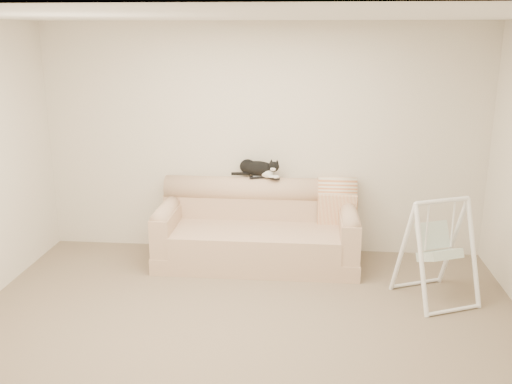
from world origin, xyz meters
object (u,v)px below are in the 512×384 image
baby_swing (437,249)px  tuxedo_cat (258,168)px  remote_a (257,177)px  remote_b (273,178)px  sofa (258,231)px

baby_swing → tuxedo_cat: bearing=149.9°
baby_swing → remote_a: bearing=150.7°
remote_b → tuxedo_cat: 0.20m
sofa → tuxedo_cat: 0.70m
remote_a → tuxedo_cat: 0.10m
remote_a → tuxedo_cat: (0.01, 0.03, 0.09)m
remote_a → baby_swing: bearing=-29.3°
remote_b → baby_swing: 1.94m
baby_swing → sofa: bearing=156.3°
remote_a → tuxedo_cat: size_ratio=0.33×
sofa → remote_a: bearing=95.9°
sofa → remote_b: bearing=53.7°
sofa → tuxedo_cat: tuxedo_cat is taller
remote_a → baby_swing: 2.10m
remote_a → remote_b: size_ratio=1.18×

